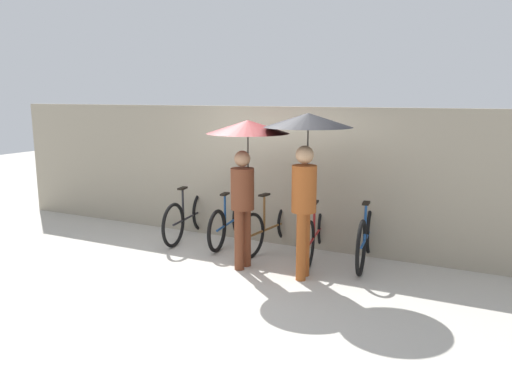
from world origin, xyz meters
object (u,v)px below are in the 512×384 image
at_px(parked_bicycle_2, 271,226).
at_px(parked_bicycle_4, 366,237).
at_px(pedestrian_center, 307,145).
at_px(parked_bicycle_1, 229,222).
at_px(pedestrian_leading, 246,149).
at_px(parked_bicycle_3, 316,233).
at_px(parked_bicycle_0, 189,216).

distance_m(parked_bicycle_2, parked_bicycle_4, 1.49).
relative_size(parked_bicycle_2, pedestrian_center, 0.83).
xyz_separation_m(parked_bicycle_2, pedestrian_center, (0.89, -0.86, 1.38)).
height_order(parked_bicycle_1, pedestrian_leading, pedestrian_leading).
bearing_deg(parked_bicycle_1, parked_bicycle_4, -98.34).
bearing_deg(parked_bicycle_3, parked_bicycle_2, 79.57).
height_order(parked_bicycle_0, parked_bicycle_3, parked_bicycle_0).
height_order(parked_bicycle_2, pedestrian_center, pedestrian_center).
bearing_deg(parked_bicycle_2, parked_bicycle_1, 96.83).
xyz_separation_m(parked_bicycle_1, pedestrian_leading, (0.77, -0.87, 1.31)).
relative_size(parked_bicycle_0, parked_bicycle_4, 1.01).
relative_size(parked_bicycle_0, parked_bicycle_1, 1.05).
relative_size(parked_bicycle_2, parked_bicycle_4, 1.02).
bearing_deg(parked_bicycle_0, pedestrian_leading, -125.65).
bearing_deg(parked_bicycle_0, parked_bicycle_2, -95.43).
relative_size(parked_bicycle_1, pedestrian_center, 0.78).
relative_size(parked_bicycle_2, pedestrian_leading, 0.87).
xyz_separation_m(parked_bicycle_0, parked_bicycle_4, (2.99, 0.04, 0.02)).
relative_size(parked_bicycle_0, parked_bicycle_2, 0.99).
relative_size(parked_bicycle_4, pedestrian_leading, 0.86).
height_order(parked_bicycle_4, pedestrian_center, pedestrian_center).
bearing_deg(pedestrian_leading, parked_bicycle_4, 35.74).
distance_m(parked_bicycle_4, pedestrian_leading, 2.12).
bearing_deg(pedestrian_center, parked_bicycle_1, 146.27).
distance_m(parked_bicycle_3, pedestrian_center, 1.63).
bearing_deg(parked_bicycle_2, pedestrian_leading, -171.37).
bearing_deg(parked_bicycle_1, parked_bicycle_0, 87.50).
bearing_deg(parked_bicycle_1, parked_bicycle_3, -98.49).
xyz_separation_m(parked_bicycle_1, parked_bicycle_4, (2.24, -0.03, 0.04)).
distance_m(parked_bicycle_0, parked_bicycle_2, 1.50).
distance_m(parked_bicycle_3, parked_bicycle_4, 0.75).
height_order(parked_bicycle_1, parked_bicycle_3, parked_bicycle_1).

